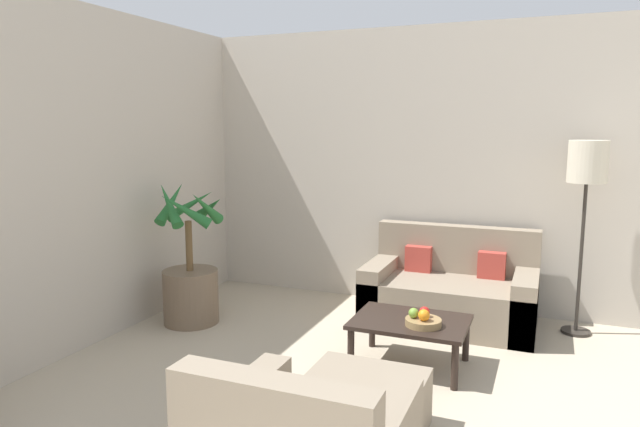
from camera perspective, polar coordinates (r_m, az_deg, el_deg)
wall_back at (r=5.54m, az=18.18°, el=4.06°), size 7.60×0.06×2.70m
potted_palm at (r=5.27m, az=-12.83°, el=-6.39°), size 0.65×0.67×1.29m
sofa_loveseat at (r=5.30m, az=12.89°, el=-7.75°), size 1.48×0.84×0.84m
floor_lamp at (r=5.19m, az=25.15°, el=3.80°), size 0.31×0.31×1.65m
coffee_table at (r=4.31m, az=9.02°, el=-11.04°), size 0.83×0.61×0.36m
fruit_bowl at (r=4.19m, az=10.29°, el=-10.65°), size 0.26×0.26×0.05m
apple_red at (r=4.21m, az=10.41°, el=-9.64°), size 0.08×0.08×0.08m
apple_green at (r=4.17m, az=9.34°, el=-9.79°), size 0.07×0.07×0.07m
orange_fruit at (r=4.13m, az=10.35°, el=-9.97°), size 0.08×0.08×0.08m
ottoman at (r=3.50m, az=4.66°, el=-18.34°), size 0.67×0.49×0.34m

